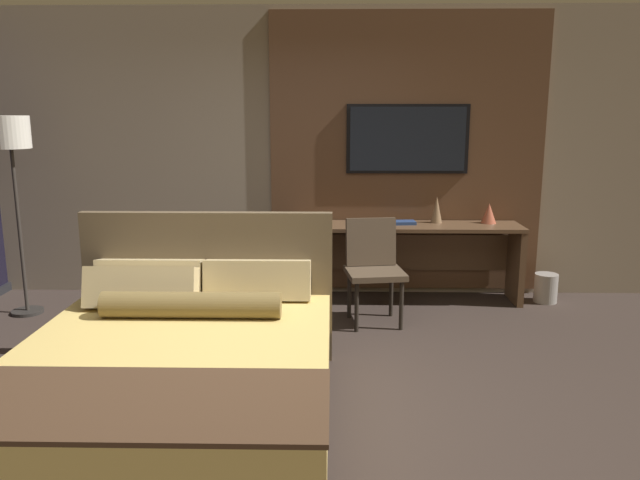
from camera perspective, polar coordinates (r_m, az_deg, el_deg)
The scene contains 11 objects.
ground_plane at distance 4.05m, azimuth -4.41°, elevation -15.11°, with size 16.00×16.00×0.00m, color #332823.
wall_back_tv_panel at distance 6.20m, azimuth -0.76°, elevation 7.85°, with size 7.20×0.09×2.80m.
bed at distance 3.85m, azimuth -12.98°, elevation -11.76°, with size 1.82×2.19×1.11m.
desk at distance 6.10m, azimuth 7.94°, elevation -0.65°, with size 2.16×0.49×0.75m.
tv at distance 6.16m, azimuth 8.00°, elevation 9.14°, with size 1.18×0.04×0.66m.
desk_chair at distance 5.45m, azimuth 4.87°, elevation -1.92°, with size 0.54×0.54×0.90m.
floor_lamp at distance 6.10m, azimuth -26.39°, elevation 7.48°, with size 0.34×0.34×1.78m.
vase_tall at distance 6.15m, azimuth 10.61°, elevation 2.75°, with size 0.11×0.11×0.26m.
vase_short at distance 6.24m, azimuth 15.18°, elevation 2.38°, with size 0.15×0.15×0.19m.
book at distance 6.04m, azimuth 7.66°, elevation 1.60°, with size 0.23×0.17×0.03m.
waste_bin at distance 6.43m, azimuth 19.94°, elevation -4.14°, with size 0.22×0.22×0.28m.
Camera 1 is at (0.37, -3.59, 1.83)m, focal length 35.00 mm.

